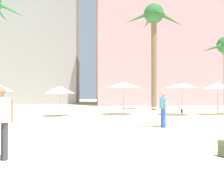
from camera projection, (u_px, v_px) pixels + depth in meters
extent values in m
plane|color=beige|center=(184.00, 174.00, 5.18)|extent=(120.00, 120.00, 0.00)
cube|color=pink|center=(158.00, 37.00, 37.19)|extent=(17.48, 10.89, 19.29)
cone|color=#428447|center=(11.00, 10.00, 23.73)|extent=(2.93, 0.74, 1.74)
cone|color=#428447|center=(0.00, 13.00, 25.45)|extent=(1.02, 3.03, 1.36)
cone|color=#2D6B33|center=(223.00, 51.00, 26.67)|extent=(0.94, 1.86, 1.20)
cone|color=#2D6B33|center=(211.00, 49.00, 26.17)|extent=(1.76, 1.44, 0.84)
cone|color=#2D6B33|center=(217.00, 46.00, 24.77)|extent=(1.87, 1.21, 0.91)
cylinder|color=brown|center=(154.00, 62.00, 24.07)|extent=(0.51, 0.51, 9.07)
sphere|color=#2D6B33|center=(154.00, 14.00, 24.13)|extent=(1.87, 1.87, 1.87)
cone|color=#2D6B33|center=(171.00, 20.00, 24.14)|extent=(2.52, 0.57, 1.54)
cone|color=#2D6B33|center=(148.00, 22.00, 25.80)|extent=(0.75, 2.64, 1.09)
cone|color=#2D6B33|center=(137.00, 18.00, 23.89)|extent=(2.55, 0.59, 1.44)
cone|color=#2D6B33|center=(161.00, 13.00, 22.49)|extent=(0.81, 2.60, 1.33)
cylinder|color=gray|center=(60.00, 101.00, 17.86)|extent=(0.06, 0.06, 2.12)
cone|color=white|center=(60.00, 90.00, 17.87)|extent=(2.04, 2.04, 0.52)
cylinder|color=gray|center=(124.00, 98.00, 19.11)|extent=(0.06, 0.06, 2.47)
cone|color=white|center=(124.00, 84.00, 19.12)|extent=(2.51, 2.51, 0.43)
cylinder|color=gray|center=(182.00, 99.00, 18.76)|extent=(0.06, 0.06, 2.36)
cone|color=white|center=(182.00, 85.00, 18.77)|extent=(2.50, 2.50, 0.35)
cylinder|color=gray|center=(217.00, 99.00, 18.94)|extent=(0.06, 0.06, 2.40)
cone|color=beige|center=(217.00, 86.00, 18.95)|extent=(2.15, 2.15, 0.48)
cube|color=#45472B|center=(223.00, 153.00, 6.51)|extent=(0.19, 0.19, 0.18)
cylinder|color=blue|center=(164.00, 118.00, 12.06)|extent=(0.18, 0.18, 0.91)
cylinder|color=blue|center=(162.00, 118.00, 12.25)|extent=(0.18, 0.18, 0.91)
cube|color=#4CB2DB|center=(163.00, 103.00, 12.16)|extent=(0.27, 0.43, 0.52)
sphere|color=tan|center=(163.00, 94.00, 12.17)|extent=(0.27, 0.27, 0.24)
cylinder|color=tan|center=(165.00, 104.00, 11.92)|extent=(0.11, 0.11, 0.50)
cylinder|color=tan|center=(161.00, 103.00, 12.41)|extent=(0.11, 0.11, 0.50)
ellipsoid|color=white|center=(162.00, 108.00, 12.46)|extent=(2.82, 0.97, 0.21)
ellipsoid|color=#C19115|center=(162.00, 108.00, 12.46)|extent=(2.84, 0.99, 0.18)
cube|color=black|center=(182.00, 111.00, 12.80)|extent=(0.11, 0.04, 0.19)
cylinder|color=#3D3D42|center=(5.00, 141.00, 6.28)|extent=(0.23, 0.23, 0.93)
cube|color=white|center=(1.00, 110.00, 6.22)|extent=(0.45, 0.43, 0.61)
sphere|color=#936B51|center=(1.00, 91.00, 6.22)|extent=(0.34, 0.34, 0.24)
cylinder|color=#936B51|center=(11.00, 111.00, 6.39)|extent=(0.14, 0.14, 0.58)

